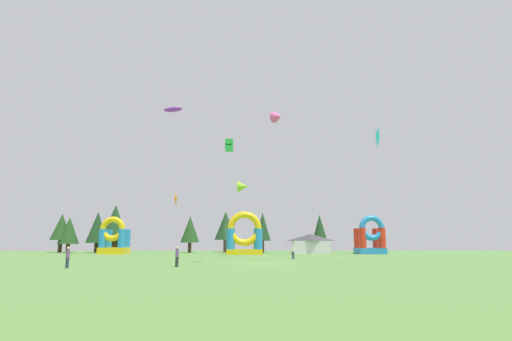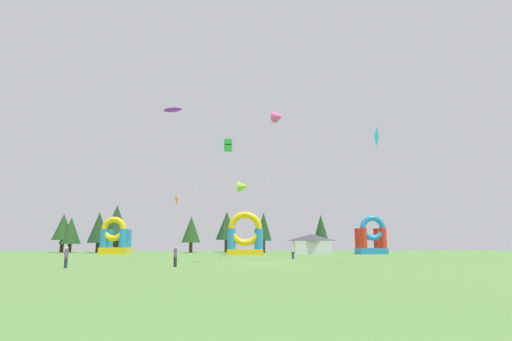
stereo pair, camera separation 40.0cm
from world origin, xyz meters
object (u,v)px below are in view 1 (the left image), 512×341
(kite_purple_parafoil, at_px, (173,110))
(kite_pink_delta, at_px, (278,117))
(inflatable_blue_arch, at_px, (114,240))
(kite_green_box, at_px, (229,145))
(person_left_edge, at_px, (68,255))
(kite_cyan_diamond, at_px, (376,138))
(festival_tent, at_px, (311,244))
(person_midfield, at_px, (293,250))
(person_far_side, at_px, (177,255))
(inflatable_red_slide, at_px, (370,239))
(inflatable_yellow_castle, at_px, (244,239))
(kite_orange_diamond, at_px, (177,199))
(kite_lime_delta, at_px, (243,187))

(kite_purple_parafoil, height_order, kite_pink_delta, kite_pink_delta)
(inflatable_blue_arch, bearing_deg, kite_green_box, -57.28)
(person_left_edge, bearing_deg, inflatable_blue_arch, 114.66)
(kite_cyan_diamond, bearing_deg, inflatable_blue_arch, 135.67)
(kite_purple_parafoil, distance_m, festival_tent, 36.11)
(kite_green_box, height_order, festival_tent, kite_green_box)
(festival_tent, bearing_deg, kite_cyan_diamond, -89.10)
(kite_green_box, xyz_separation_m, kite_pink_delta, (7.91, 31.44, 12.96))
(person_midfield, bearing_deg, person_far_side, 82.39)
(kite_pink_delta, relative_size, inflatable_red_slide, 3.92)
(inflatable_blue_arch, height_order, festival_tent, inflatable_blue_arch)
(kite_cyan_diamond, xyz_separation_m, inflatable_blue_arch, (-34.40, 33.60, -9.57))
(kite_pink_delta, bearing_deg, kite_cyan_diamond, -79.46)
(person_midfield, height_order, inflatable_yellow_castle, inflatable_yellow_castle)
(kite_purple_parafoil, height_order, kite_green_box, kite_purple_parafoil)
(kite_cyan_diamond, relative_size, inflatable_blue_arch, 2.02)
(person_far_side, height_order, festival_tent, festival_tent)
(person_midfield, xyz_separation_m, festival_tent, (6.12, 22.67, 0.66))
(person_left_edge, bearing_deg, kite_pink_delta, 75.33)
(inflatable_yellow_castle, relative_size, festival_tent, 1.10)
(inflatable_yellow_castle, xyz_separation_m, inflatable_blue_arch, (-22.16, 3.12, -0.27))
(inflatable_red_slide, bearing_deg, kite_green_box, -127.85)
(inflatable_blue_arch, bearing_deg, person_midfield, -38.38)
(kite_orange_diamond, distance_m, kite_pink_delta, 23.43)
(kite_lime_delta, distance_m, inflatable_red_slide, 27.89)
(festival_tent, bearing_deg, kite_pink_delta, -172.32)
(kite_orange_diamond, xyz_separation_m, festival_tent, (22.84, 4.67, -7.27))
(person_far_side, bearing_deg, kite_pink_delta, 94.23)
(kite_cyan_diamond, relative_size, person_midfield, 7.19)
(kite_pink_delta, xyz_separation_m, festival_tent, (5.70, 0.77, -22.77))
(kite_orange_diamond, relative_size, person_left_edge, 5.97)
(kite_green_box, bearing_deg, inflatable_blue_arch, 122.72)
(kite_orange_diamond, bearing_deg, inflatable_red_slide, 4.90)
(inflatable_red_slide, bearing_deg, kite_pink_delta, 176.04)
(kite_lime_delta, xyz_separation_m, inflatable_red_slide, (22.08, 15.57, -6.91))
(kite_purple_parafoil, xyz_separation_m, person_far_side, (2.93, -12.81, -16.51))
(kite_green_box, distance_m, person_far_side, 12.67)
(kite_pink_delta, distance_m, person_midfield, 32.07)
(inflatable_blue_arch, bearing_deg, kite_purple_parafoil, -61.40)
(festival_tent, bearing_deg, inflatable_blue_arch, -178.81)
(person_far_side, bearing_deg, kite_cyan_diamond, 33.48)
(kite_purple_parafoil, distance_m, kite_green_box, 11.49)
(kite_cyan_diamond, bearing_deg, kite_purple_parafoil, 156.61)
(kite_pink_delta, xyz_separation_m, inflatable_yellow_castle, (-5.99, -3.06, -21.89))
(person_left_edge, relative_size, inflatable_blue_arch, 0.26)
(person_far_side, bearing_deg, kite_green_box, 77.63)
(kite_lime_delta, distance_m, festival_tent, 22.56)
(kite_orange_diamond, bearing_deg, person_midfield, -47.11)
(person_left_edge, distance_m, person_midfield, 25.74)
(kite_orange_diamond, xyz_separation_m, person_midfield, (16.72, -18.00, -7.93))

